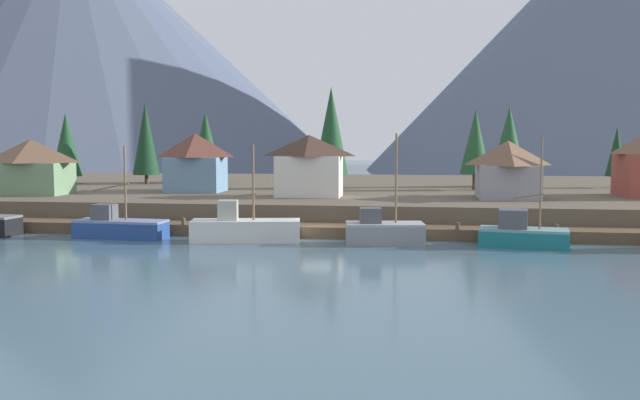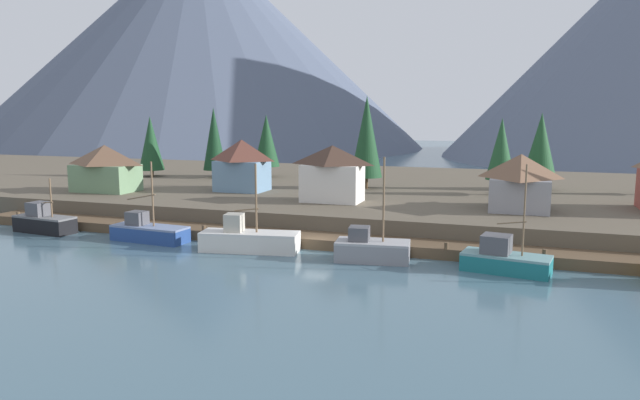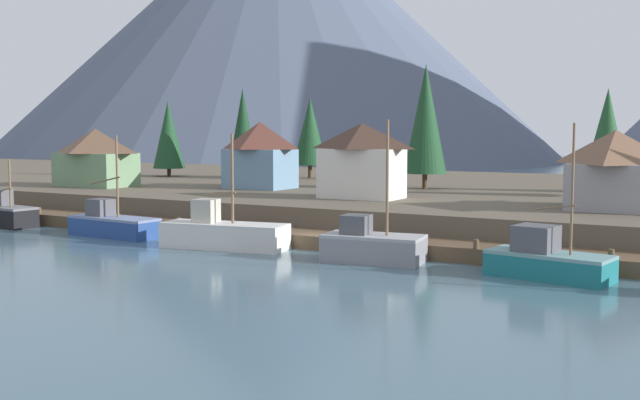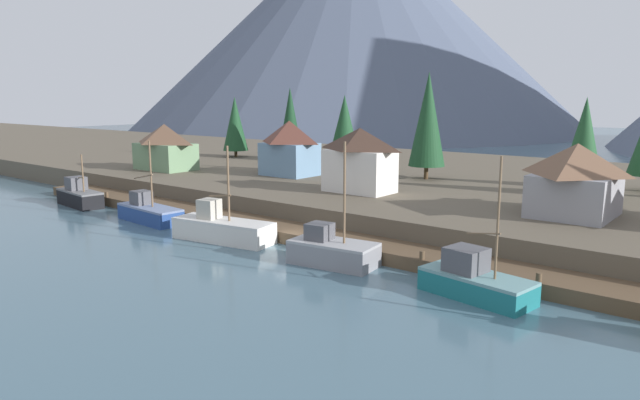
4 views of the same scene
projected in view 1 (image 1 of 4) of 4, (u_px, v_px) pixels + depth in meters
ground_plane at (341, 218)px, 79.04m from camera, size 400.00×400.00×1.00m
dock at (320, 230)px, 61.18m from camera, size 80.00×4.00×1.60m
shoreline_bank at (351, 195)px, 90.72m from camera, size 400.00×56.00×2.50m
mountain_west_peak at (74, 41)px, 210.56m from camera, size 164.46×164.46×77.33m
fishing_boat_blue at (119, 227)px, 59.81m from camera, size 8.13×3.23×8.02m
fishing_boat_white at (244, 229)px, 57.66m from camera, size 9.44×4.30×8.15m
fishing_boat_grey at (383, 231)px, 56.30m from camera, size 6.67×3.82×9.07m
fishing_boat_teal at (521, 234)px, 54.80m from camera, size 7.22×3.88×8.81m
house_white at (309, 165)px, 72.60m from camera, size 7.13×4.32×6.55m
house_grey at (508, 169)px, 70.86m from camera, size 6.29×7.35×5.96m
house_green at (31, 166)px, 75.69m from camera, size 8.39×5.17×6.10m
house_blue at (196, 162)px, 79.48m from camera, size 6.65×5.03×6.78m
conifer_near_left at (616, 152)px, 85.71m from camera, size 2.55×2.55×7.65m
conifer_near_right at (66, 144)px, 93.50m from camera, size 4.07×4.07×9.72m
conifer_mid_left at (146, 139)px, 93.23m from camera, size 3.63×3.63×11.10m
conifer_mid_right at (206, 141)px, 96.46m from camera, size 4.16×4.16×9.97m
conifer_back_right at (509, 140)px, 87.95m from camera, size 4.30×4.30×10.29m
conifer_centre at (331, 131)px, 84.65m from camera, size 4.29×4.29×12.55m
conifer_far_left at (475, 142)px, 81.88m from camera, size 3.57×3.57×9.65m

